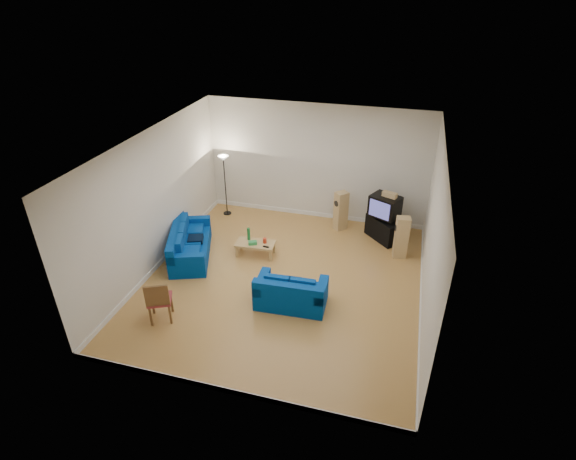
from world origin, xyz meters
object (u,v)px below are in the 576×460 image
(sofa_loveseat, at_px, (291,295))
(coffee_table, at_px, (255,245))
(television, at_px, (385,206))
(tv_stand, at_px, (385,228))
(sofa_three_seat, at_px, (188,246))

(sofa_loveseat, distance_m, coffee_table, 2.11)
(television, bearing_deg, tv_stand, 61.92)
(sofa_three_seat, distance_m, tv_stand, 4.99)
(sofa_loveseat, height_order, coffee_table, sofa_loveseat)
(coffee_table, height_order, tv_stand, tv_stand)
(sofa_loveseat, bearing_deg, television, 61.36)
(sofa_three_seat, distance_m, coffee_table, 1.62)
(sofa_loveseat, xyz_separation_m, coffee_table, (-1.33, 1.64, 0.02))
(sofa_loveseat, bearing_deg, coffee_table, 126.46)
(coffee_table, bearing_deg, tv_stand, 28.98)
(tv_stand, xyz_separation_m, television, (-0.06, -0.04, 0.65))
(coffee_table, bearing_deg, sofa_three_seat, -162.96)
(coffee_table, xyz_separation_m, tv_stand, (2.97, 1.64, 0.01))
(coffee_table, relative_size, tv_stand, 1.00)
(sofa_three_seat, relative_size, television, 2.48)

